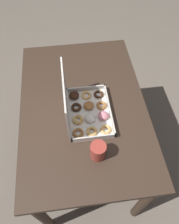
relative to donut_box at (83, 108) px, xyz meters
name	(u,v)px	position (x,y,z in m)	size (l,w,h in m)	color
ground_plane	(85,156)	(0.06, -0.01, -0.80)	(8.00, 8.00, 0.00)	#6B6054
dining_table	(84,116)	(0.06, -0.01, -0.18)	(1.06, 0.70, 0.74)	#38281E
donut_box	(83,108)	(0.00, 0.00, 0.00)	(0.33, 0.24, 0.27)	silver
coffee_mug	(98,151)	(-0.25, -0.04, 0.00)	(0.07, 0.07, 0.10)	#A3382D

